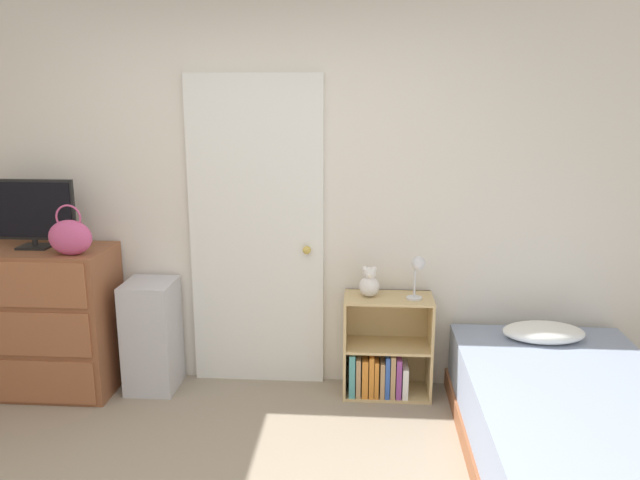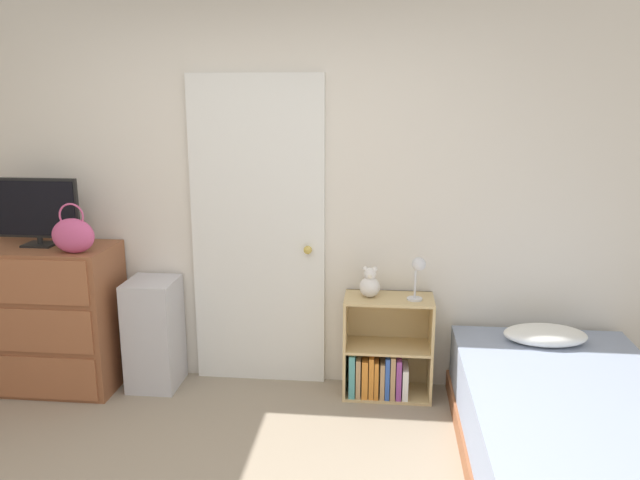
% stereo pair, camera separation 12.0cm
% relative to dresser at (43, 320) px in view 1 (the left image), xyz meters
% --- Properties ---
extents(wall_back, '(10.00, 0.06, 2.55)m').
position_rel_dresser_xyz_m(wall_back, '(1.51, 0.30, 0.79)').
color(wall_back, silver).
rests_on(wall_back, ground_plane).
extents(door_closed, '(0.89, 0.09, 2.08)m').
position_rel_dresser_xyz_m(door_closed, '(1.40, 0.24, 0.55)').
color(door_closed, white).
rests_on(door_closed, ground_plane).
extents(dresser, '(0.93, 0.50, 0.98)m').
position_rel_dresser_xyz_m(dresser, '(0.00, 0.00, 0.00)').
color(dresser, brown).
rests_on(dresser, ground_plane).
extents(tv, '(0.57, 0.16, 0.45)m').
position_rel_dresser_xyz_m(tv, '(-0.01, 0.02, 0.72)').
color(tv, black).
rests_on(tv, dresser).
extents(handbag, '(0.27, 0.13, 0.32)m').
position_rel_dresser_xyz_m(handbag, '(0.31, -0.14, 0.61)').
color(handbag, '#C64C7F').
rests_on(handbag, dresser).
extents(storage_bin, '(0.32, 0.35, 0.75)m').
position_rel_dresser_xyz_m(storage_bin, '(0.71, 0.07, -0.12)').
color(storage_bin, silver).
rests_on(storage_bin, ground_plane).
extents(bookshelf, '(0.57, 0.30, 0.67)m').
position_rel_dresser_xyz_m(bookshelf, '(2.24, 0.09, -0.24)').
color(bookshelf, tan).
rests_on(bookshelf, ground_plane).
extents(teddy_bear, '(0.13, 0.13, 0.20)m').
position_rel_dresser_xyz_m(teddy_bear, '(2.15, 0.10, 0.27)').
color(teddy_bear, silver).
rests_on(teddy_bear, bookshelf).
extents(desk_lamp, '(0.11, 0.11, 0.28)m').
position_rel_dresser_xyz_m(desk_lamp, '(2.45, 0.06, 0.39)').
color(desk_lamp, silver).
rests_on(desk_lamp, bookshelf).
extents(bed, '(1.12, 1.92, 0.56)m').
position_rel_dresser_xyz_m(bed, '(3.24, -0.70, -0.26)').
color(bed, brown).
rests_on(bed, ground_plane).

